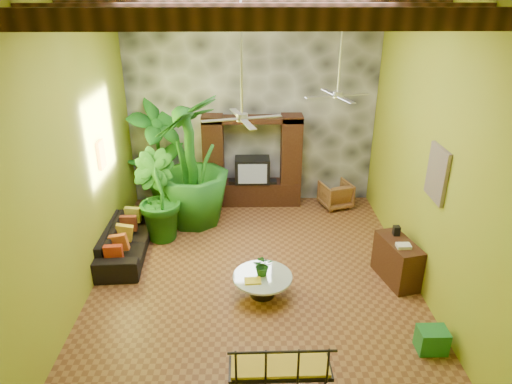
{
  "coord_description": "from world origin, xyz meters",
  "views": [
    {
      "loc": [
        -0.12,
        -7.4,
        5.08
      ],
      "look_at": [
        0.03,
        0.2,
        1.64
      ],
      "focal_mm": 32.0,
      "sensor_mm": 36.0,
      "label": 1
    }
  ],
  "objects_px": {
    "wicker_armchair": "(336,194)",
    "tall_plant_a": "(160,154)",
    "ceiling_fan_back": "(338,84)",
    "sofa": "(125,240)",
    "green_bin": "(432,340)",
    "coffee_table": "(262,283)",
    "tall_plant_b": "(156,196)",
    "iron_bench": "(281,367)",
    "side_console": "(397,261)",
    "tall_plant_c": "(192,162)",
    "ceiling_fan_front": "(242,105)",
    "entertainment_center": "(252,168)"
  },
  "relations": [
    {
      "from": "wicker_armchair",
      "to": "tall_plant_a",
      "type": "distance_m",
      "value": 4.45
    },
    {
      "from": "ceiling_fan_back",
      "to": "sofa",
      "type": "bearing_deg",
      "value": -174.09
    },
    {
      "from": "ceiling_fan_back",
      "to": "green_bin",
      "type": "distance_m",
      "value": 4.72
    },
    {
      "from": "tall_plant_a",
      "to": "green_bin",
      "type": "height_order",
      "value": "tall_plant_a"
    },
    {
      "from": "sofa",
      "to": "wicker_armchair",
      "type": "height_order",
      "value": "wicker_armchair"
    },
    {
      "from": "coffee_table",
      "to": "sofa",
      "type": "bearing_deg",
      "value": 152.75
    },
    {
      "from": "ceiling_fan_back",
      "to": "wicker_armchair",
      "type": "bearing_deg",
      "value": 74.46
    },
    {
      "from": "tall_plant_b",
      "to": "iron_bench",
      "type": "xyz_separation_m",
      "value": [
        2.36,
        -4.39,
        -0.44
      ]
    },
    {
      "from": "coffee_table",
      "to": "side_console",
      "type": "distance_m",
      "value": 2.56
    },
    {
      "from": "wicker_armchair",
      "to": "ceiling_fan_back",
      "type": "bearing_deg",
      "value": 56.65
    },
    {
      "from": "side_console",
      "to": "tall_plant_c",
      "type": "bearing_deg",
      "value": 134.77
    },
    {
      "from": "tall_plant_b",
      "to": "side_console",
      "type": "bearing_deg",
      "value": -19.87
    },
    {
      "from": "ceiling_fan_back",
      "to": "tall_plant_a",
      "type": "relative_size",
      "value": 0.68
    },
    {
      "from": "side_console",
      "to": "sofa",
      "type": "bearing_deg",
      "value": 155.25
    },
    {
      "from": "tall_plant_b",
      "to": "iron_bench",
      "type": "distance_m",
      "value": 5.01
    },
    {
      "from": "wicker_armchair",
      "to": "tall_plant_a",
      "type": "xyz_separation_m",
      "value": [
        -4.32,
        0.16,
        1.03
      ]
    },
    {
      "from": "coffee_table",
      "to": "green_bin",
      "type": "distance_m",
      "value": 2.9
    },
    {
      "from": "ceiling_fan_front",
      "to": "tall_plant_b",
      "type": "xyz_separation_m",
      "value": [
        -1.88,
        1.85,
        -2.42
      ]
    },
    {
      "from": "iron_bench",
      "to": "green_bin",
      "type": "xyz_separation_m",
      "value": [
        2.36,
        0.85,
        -0.36
      ]
    },
    {
      "from": "coffee_table",
      "to": "iron_bench",
      "type": "bearing_deg",
      "value": -85.99
    },
    {
      "from": "tall_plant_a",
      "to": "green_bin",
      "type": "bearing_deg",
      "value": -46.59
    },
    {
      "from": "iron_bench",
      "to": "wicker_armchair",
      "type": "bearing_deg",
      "value": 72.28
    },
    {
      "from": "iron_bench",
      "to": "green_bin",
      "type": "height_order",
      "value": "iron_bench"
    },
    {
      "from": "ceiling_fan_front",
      "to": "coffee_table",
      "type": "height_order",
      "value": "ceiling_fan_front"
    },
    {
      "from": "sofa",
      "to": "coffee_table",
      "type": "xyz_separation_m",
      "value": [
        2.78,
        -1.43,
        -0.06
      ]
    },
    {
      "from": "tall_plant_a",
      "to": "side_console",
      "type": "distance_m",
      "value": 6.0
    },
    {
      "from": "entertainment_center",
      "to": "ceiling_fan_front",
      "type": "xyz_separation_m",
      "value": [
        -0.2,
        -3.54,
        2.44
      ]
    },
    {
      "from": "tall_plant_b",
      "to": "sofa",
      "type": "bearing_deg",
      "value": -129.63
    },
    {
      "from": "tall_plant_b",
      "to": "coffee_table",
      "type": "relative_size",
      "value": 1.86
    },
    {
      "from": "ceiling_fan_back",
      "to": "tall_plant_b",
      "type": "relative_size",
      "value": 0.94
    },
    {
      "from": "entertainment_center",
      "to": "tall_plant_c",
      "type": "xyz_separation_m",
      "value": [
        -1.37,
        -0.94,
        0.53
      ]
    },
    {
      "from": "tall_plant_b",
      "to": "iron_bench",
      "type": "relative_size",
      "value": 1.44
    },
    {
      "from": "tall_plant_c",
      "to": "green_bin",
      "type": "bearing_deg",
      "value": -46.84
    },
    {
      "from": "tall_plant_b",
      "to": "green_bin",
      "type": "xyz_separation_m",
      "value": [
        4.73,
        -3.55,
        -0.8
      ]
    },
    {
      "from": "tall_plant_c",
      "to": "coffee_table",
      "type": "distance_m",
      "value": 3.46
    },
    {
      "from": "ceiling_fan_back",
      "to": "wicker_armchair",
      "type": "distance_m",
      "value": 3.56
    },
    {
      "from": "ceiling_fan_front",
      "to": "tall_plant_b",
      "type": "relative_size",
      "value": 0.94
    },
    {
      "from": "side_console",
      "to": "coffee_table",
      "type": "bearing_deg",
      "value": 175.43
    },
    {
      "from": "tall_plant_a",
      "to": "tall_plant_c",
      "type": "relative_size",
      "value": 0.91
    },
    {
      "from": "coffee_table",
      "to": "tall_plant_b",
      "type": "bearing_deg",
      "value": 136.08
    },
    {
      "from": "iron_bench",
      "to": "side_console",
      "type": "height_order",
      "value": "iron_bench"
    },
    {
      "from": "entertainment_center",
      "to": "tall_plant_c",
      "type": "height_order",
      "value": "tall_plant_c"
    },
    {
      "from": "green_bin",
      "to": "sofa",
      "type": "bearing_deg",
      "value": 151.68
    },
    {
      "from": "ceiling_fan_front",
      "to": "sofa",
      "type": "relative_size",
      "value": 0.85
    },
    {
      "from": "sofa",
      "to": "green_bin",
      "type": "xyz_separation_m",
      "value": [
        5.3,
        -2.86,
        -0.13
      ]
    },
    {
      "from": "ceiling_fan_front",
      "to": "ceiling_fan_back",
      "type": "height_order",
      "value": "same"
    },
    {
      "from": "wicker_armchair",
      "to": "green_bin",
      "type": "distance_m",
      "value": 5.05
    },
    {
      "from": "ceiling_fan_back",
      "to": "sofa",
      "type": "height_order",
      "value": "ceiling_fan_back"
    },
    {
      "from": "sofa",
      "to": "tall_plant_a",
      "type": "bearing_deg",
      "value": -12.82
    },
    {
      "from": "entertainment_center",
      "to": "tall_plant_a",
      "type": "height_order",
      "value": "tall_plant_a"
    }
  ]
}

